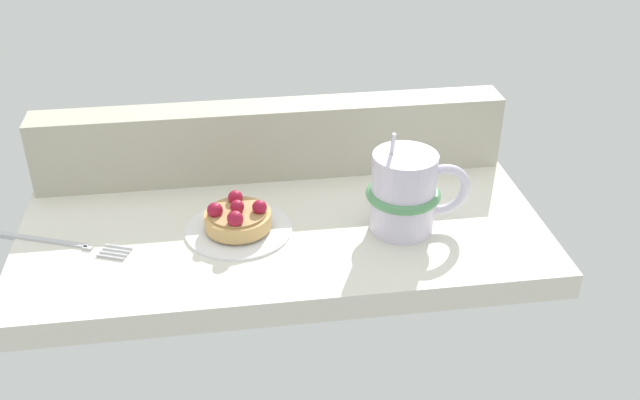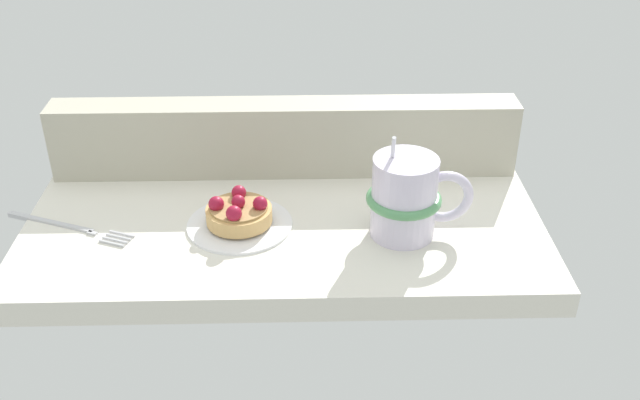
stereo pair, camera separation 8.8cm
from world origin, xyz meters
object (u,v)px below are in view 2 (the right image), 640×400
object	(u,v)px
coffee_mug	(407,197)
raspberry_tart	(239,212)
dessert_fork	(69,227)
dessert_plate	(240,223)

from	to	relation	value
coffee_mug	raspberry_tart	bearing A→B (deg)	173.93
raspberry_tart	dessert_fork	bearing A→B (deg)	-179.56
dessert_plate	dessert_fork	bearing A→B (deg)	-179.42
dessert_fork	raspberry_tart	bearing A→B (deg)	0.44
raspberry_tart	coffee_mug	size ratio (longest dim) A/B	0.62
dessert_plate	dessert_fork	size ratio (longest dim) A/B	0.76
raspberry_tart	dessert_fork	world-z (taller)	raspberry_tart
dessert_plate	coffee_mug	distance (cm)	20.92
dessert_fork	coffee_mug	bearing A→B (deg)	-2.77
raspberry_tart	dessert_fork	size ratio (longest dim) A/B	0.47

